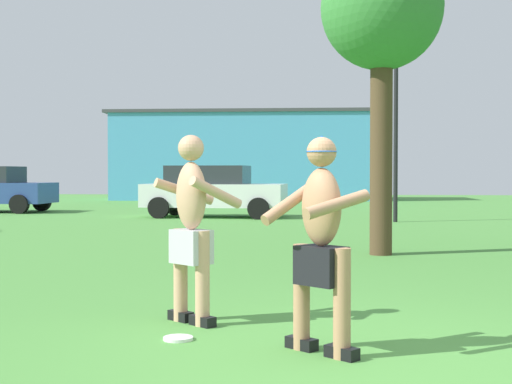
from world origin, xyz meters
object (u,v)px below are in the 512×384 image
object	(u,v)px
car_white_mid_lot	(213,190)
player_with_cap	(321,235)
lamp_post	(396,99)
player_in_gray	(192,224)
frisbee	(178,338)
tree_behind_players	(382,15)

from	to	relation	value
car_white_mid_lot	player_with_cap	bearing A→B (deg)	-79.69
lamp_post	player_in_gray	bearing A→B (deg)	-103.78
player_with_cap	lamp_post	world-z (taller)	lamp_post
frisbee	tree_behind_players	size ratio (longest dim) A/B	0.05
frisbee	tree_behind_players	xyz separation A→B (m)	(2.25, 6.40, 3.96)
player_with_cap	lamp_post	xyz separation A→B (m)	(2.27, 14.99, 2.49)
player_with_cap	lamp_post	size ratio (longest dim) A/B	0.30
car_white_mid_lot	tree_behind_players	world-z (taller)	tree_behind_players
frisbee	car_white_mid_lot	world-z (taller)	car_white_mid_lot
player_in_gray	frisbee	world-z (taller)	player_in_gray
lamp_post	tree_behind_players	distance (m)	8.32
player_in_gray	frisbee	bearing A→B (deg)	-90.50
frisbee	tree_behind_players	world-z (taller)	tree_behind_players
car_white_mid_lot	tree_behind_players	xyz separation A→B (m)	(4.15, -10.05, 3.15)
frisbee	car_white_mid_lot	xyz separation A→B (m)	(-1.91, 16.45, 0.81)
player_with_cap	tree_behind_players	size ratio (longest dim) A/B	0.32
tree_behind_players	car_white_mid_lot	bearing A→B (deg)	112.47
tree_behind_players	frisbee	bearing A→B (deg)	-109.35
player_with_cap	frisbee	xyz separation A→B (m)	(-1.16, 0.38, -0.89)
frisbee	lamp_post	bearing A→B (deg)	76.80
player_with_cap	car_white_mid_lot	distance (m)	17.10
frisbee	tree_behind_players	bearing A→B (deg)	70.65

